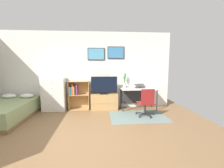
% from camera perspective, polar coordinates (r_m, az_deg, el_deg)
% --- Properties ---
extents(ground_plane, '(7.20, 7.20, 0.00)m').
position_cam_1_polar(ground_plane, '(3.65, -12.50, -18.80)').
color(ground_plane, brown).
extents(wall_back_with_posters, '(6.12, 0.09, 2.70)m').
position_cam_1_polar(wall_back_with_posters, '(5.70, -9.61, 4.88)').
color(wall_back_with_posters, silver).
rests_on(wall_back_with_posters, ground_plane).
extents(area_rug, '(1.70, 1.20, 0.01)m').
position_cam_1_polar(area_rug, '(4.96, 9.38, -11.45)').
color(area_rug, slate).
rests_on(area_rug, ground_plane).
extents(bed, '(1.33, 2.05, 0.61)m').
position_cam_1_polar(bed, '(5.49, -34.19, -8.16)').
color(bed, brown).
rests_on(bed, ground_plane).
extents(dresser, '(0.76, 0.46, 1.14)m').
position_cam_1_polar(dresser, '(5.70, -20.22, -3.46)').
color(dresser, white).
rests_on(dresser, ground_plane).
extents(bookshelf, '(0.70, 0.30, 1.00)m').
position_cam_1_polar(bookshelf, '(5.62, -12.49, -3.37)').
color(bookshelf, tan).
rests_on(bookshelf, ground_plane).
extents(tv_stand, '(0.94, 0.41, 0.54)m').
position_cam_1_polar(tv_stand, '(5.58, -2.81, -6.37)').
color(tv_stand, tan).
rests_on(tv_stand, ground_plane).
extents(television, '(0.90, 0.16, 0.61)m').
position_cam_1_polar(television, '(5.45, -2.84, -0.50)').
color(television, black).
rests_on(television, tv_stand).
extents(desk, '(1.23, 0.57, 0.74)m').
position_cam_1_polar(desk, '(5.67, 9.32, -2.82)').
color(desk, silver).
rests_on(desk, ground_plane).
extents(office_chair, '(0.57, 0.58, 0.86)m').
position_cam_1_polar(office_chair, '(4.88, 12.31, -6.30)').
color(office_chair, '#232326').
rests_on(office_chair, ground_plane).
extents(laptop, '(0.40, 0.43, 0.17)m').
position_cam_1_polar(laptop, '(5.70, 9.95, -0.72)').
color(laptop, '#B7B7BC').
rests_on(laptop, desk).
extents(computer_mouse, '(0.06, 0.10, 0.03)m').
position_cam_1_polar(computer_mouse, '(5.65, 12.68, -1.36)').
color(computer_mouse, silver).
rests_on(computer_mouse, desk).
extents(bamboo_vase, '(0.10, 0.11, 0.52)m').
position_cam_1_polar(bamboo_vase, '(5.63, 4.56, 1.26)').
color(bamboo_vase, silver).
rests_on(bamboo_vase, desk).
extents(wine_glass, '(0.07, 0.07, 0.18)m').
position_cam_1_polar(wine_glass, '(5.39, 5.75, -0.36)').
color(wine_glass, silver).
rests_on(wine_glass, desk).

